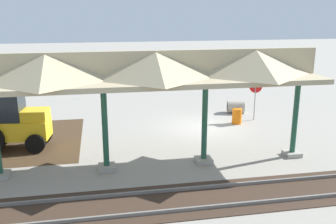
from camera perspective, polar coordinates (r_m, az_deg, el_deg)
The scene contains 6 objects.
ground_plane at distance 21.36m, azimuth 5.26°, elevation -2.32°, with size 120.00×120.00×0.00m, color gray.
rail_tracks at distance 14.30m, azimuth 14.28°, elevation -11.85°, with size 60.00×2.58×0.15m.
stop_sign at distance 22.89m, azimuth 13.18°, elevation 3.07°, with size 0.73×0.26×2.43m.
backhoe at distance 19.19m, azimuth -22.82°, elevation -1.60°, with size 5.45×2.03×2.82m.
concrete_pipe at distance 24.52m, azimuth 10.26°, elevation 0.78°, with size 1.25×1.06×0.80m.
traffic_barrel at distance 22.20m, azimuth 10.46°, elevation -0.62°, with size 0.56×0.56×0.90m, color orange.
Camera 1 is at (5.66, 19.57, 6.43)m, focal length 40.00 mm.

